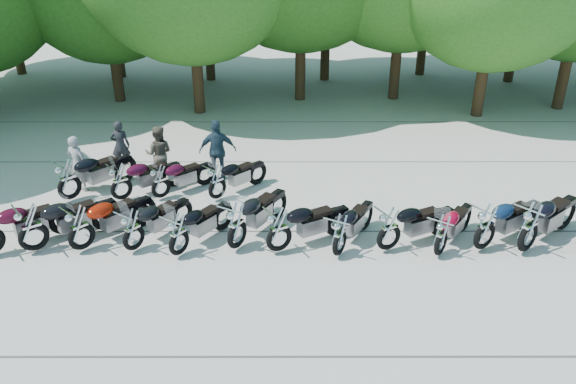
{
  "coord_description": "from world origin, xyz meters",
  "views": [
    {
      "loc": [
        -0.01,
        -10.73,
        7.03
      ],
      "look_at": [
        0.0,
        1.5,
        1.1
      ],
      "focal_mm": 35.0,
      "sensor_mm": 36.0,
      "label": 1
    }
  ],
  "objects_px": {
    "motorcycle_11": "(530,226)",
    "rider_3": "(120,145)",
    "motorcycle_8": "(390,228)",
    "motorcycle_6": "(279,229)",
    "rider_2": "(218,150)",
    "motorcycle_7": "(340,234)",
    "motorcycle_2": "(80,227)",
    "motorcycle_4": "(178,234)",
    "motorcycle_3": "(133,229)",
    "motorcycle_15": "(160,180)",
    "rider_1": "(159,154)",
    "motorcycle_10": "(486,226)",
    "motorcycle_5": "(237,224)",
    "motorcycle_9": "(442,234)",
    "motorcycle_13": "(68,178)",
    "motorcycle_16": "(217,181)",
    "motorcycle_14": "(120,181)",
    "rider_0": "(78,164)",
    "motorcycle_1": "(32,227)"
  },
  "relations": [
    {
      "from": "motorcycle_11",
      "to": "rider_3",
      "type": "relative_size",
      "value": 1.62
    },
    {
      "from": "motorcycle_8",
      "to": "motorcycle_6",
      "type": "bearing_deg",
      "value": 63.95
    },
    {
      "from": "rider_2",
      "to": "motorcycle_11",
      "type": "bearing_deg",
      "value": 143.84
    },
    {
      "from": "motorcycle_7",
      "to": "rider_3",
      "type": "xyz_separation_m",
      "value": [
        -6.35,
        5.09,
        0.19
      ]
    },
    {
      "from": "motorcycle_2",
      "to": "rider_3",
      "type": "xyz_separation_m",
      "value": [
        -0.35,
        4.86,
        0.13
      ]
    },
    {
      "from": "motorcycle_2",
      "to": "motorcycle_4",
      "type": "height_order",
      "value": "motorcycle_2"
    },
    {
      "from": "motorcycle_3",
      "to": "motorcycle_15",
      "type": "height_order",
      "value": "motorcycle_3"
    },
    {
      "from": "motorcycle_8",
      "to": "motorcycle_15",
      "type": "bearing_deg",
      "value": 37.35
    },
    {
      "from": "motorcycle_3",
      "to": "motorcycle_7",
      "type": "distance_m",
      "value": 4.79
    },
    {
      "from": "rider_1",
      "to": "motorcycle_6",
      "type": "bearing_deg",
      "value": 130.13
    },
    {
      "from": "motorcycle_10",
      "to": "rider_3",
      "type": "bearing_deg",
      "value": 29.56
    },
    {
      "from": "motorcycle_11",
      "to": "motorcycle_5",
      "type": "bearing_deg",
      "value": 48.42
    },
    {
      "from": "motorcycle_6",
      "to": "motorcycle_9",
      "type": "height_order",
      "value": "motorcycle_6"
    },
    {
      "from": "motorcycle_13",
      "to": "rider_3",
      "type": "bearing_deg",
      "value": -68.66
    },
    {
      "from": "motorcycle_16",
      "to": "motorcycle_6",
      "type": "bearing_deg",
      "value": 166.75
    },
    {
      "from": "motorcycle_4",
      "to": "rider_3",
      "type": "height_order",
      "value": "rider_3"
    },
    {
      "from": "motorcycle_2",
      "to": "motorcycle_14",
      "type": "bearing_deg",
      "value": -52.19
    },
    {
      "from": "motorcycle_9",
      "to": "rider_1",
      "type": "relative_size",
      "value": 1.24
    },
    {
      "from": "motorcycle_3",
      "to": "motorcycle_5",
      "type": "relative_size",
      "value": 0.89
    },
    {
      "from": "motorcycle_10",
      "to": "rider_0",
      "type": "height_order",
      "value": "rider_0"
    },
    {
      "from": "motorcycle_3",
      "to": "motorcycle_9",
      "type": "bearing_deg",
      "value": -146.12
    },
    {
      "from": "rider_1",
      "to": "motorcycle_1",
      "type": "bearing_deg",
      "value": 61.94
    },
    {
      "from": "motorcycle_4",
      "to": "motorcycle_16",
      "type": "bearing_deg",
      "value": -66.36
    },
    {
      "from": "motorcycle_15",
      "to": "rider_2",
      "type": "bearing_deg",
      "value": -88.88
    },
    {
      "from": "motorcycle_1",
      "to": "motorcycle_8",
      "type": "bearing_deg",
      "value": -128.3
    },
    {
      "from": "motorcycle_5",
      "to": "motorcycle_10",
      "type": "height_order",
      "value": "motorcycle_5"
    },
    {
      "from": "motorcycle_16",
      "to": "motorcycle_8",
      "type": "bearing_deg",
      "value": -167.7
    },
    {
      "from": "motorcycle_9",
      "to": "motorcycle_14",
      "type": "bearing_deg",
      "value": 16.69
    },
    {
      "from": "motorcycle_2",
      "to": "motorcycle_14",
      "type": "height_order",
      "value": "motorcycle_2"
    },
    {
      "from": "motorcycle_10",
      "to": "motorcycle_14",
      "type": "distance_m",
      "value": 9.53
    },
    {
      "from": "motorcycle_10",
      "to": "motorcycle_14",
      "type": "xyz_separation_m",
      "value": [
        -9.17,
        2.62,
        -0.06
      ]
    },
    {
      "from": "motorcycle_14",
      "to": "rider_0",
      "type": "bearing_deg",
      "value": 24.2
    },
    {
      "from": "motorcycle_1",
      "to": "motorcycle_2",
      "type": "xyz_separation_m",
      "value": [
        1.09,
        0.05,
        -0.03
      ]
    },
    {
      "from": "motorcycle_2",
      "to": "motorcycle_4",
      "type": "distance_m",
      "value": 2.32
    },
    {
      "from": "motorcycle_11",
      "to": "motorcycle_14",
      "type": "distance_m",
      "value": 10.49
    },
    {
      "from": "motorcycle_13",
      "to": "rider_2",
      "type": "xyz_separation_m",
      "value": [
        3.94,
        1.44,
        0.25
      ]
    },
    {
      "from": "motorcycle_3",
      "to": "motorcycle_14",
      "type": "xyz_separation_m",
      "value": [
        -0.98,
        2.63,
        0.01
      ]
    },
    {
      "from": "motorcycle_7",
      "to": "motorcycle_13",
      "type": "distance_m",
      "value": 7.75
    },
    {
      "from": "motorcycle_10",
      "to": "motorcycle_13",
      "type": "xyz_separation_m",
      "value": [
        -10.59,
        2.63,
        0.01
      ]
    },
    {
      "from": "motorcycle_2",
      "to": "rider_0",
      "type": "xyz_separation_m",
      "value": [
        -1.15,
        3.33,
        0.17
      ]
    },
    {
      "from": "motorcycle_6",
      "to": "motorcycle_8",
      "type": "relative_size",
      "value": 1.02
    },
    {
      "from": "motorcycle_2",
      "to": "motorcycle_4",
      "type": "xyz_separation_m",
      "value": [
        2.31,
        -0.22,
        -0.06
      ]
    },
    {
      "from": "motorcycle_8",
      "to": "rider_2",
      "type": "distance_m",
      "value": 6.03
    },
    {
      "from": "motorcycle_9",
      "to": "motorcycle_13",
      "type": "distance_m",
      "value": 9.95
    },
    {
      "from": "motorcycle_1",
      "to": "rider_1",
      "type": "distance_m",
      "value": 4.61
    },
    {
      "from": "motorcycle_1",
      "to": "motorcycle_7",
      "type": "relative_size",
      "value": 1.14
    },
    {
      "from": "motorcycle_1",
      "to": "motorcycle_9",
      "type": "distance_m",
      "value": 9.42
    },
    {
      "from": "motorcycle_3",
      "to": "motorcycle_4",
      "type": "bearing_deg",
      "value": -155.38
    },
    {
      "from": "motorcycle_3",
      "to": "motorcycle_5",
      "type": "distance_m",
      "value": 2.41
    },
    {
      "from": "motorcycle_11",
      "to": "rider_3",
      "type": "distance_m",
      "value": 11.8
    }
  ]
}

